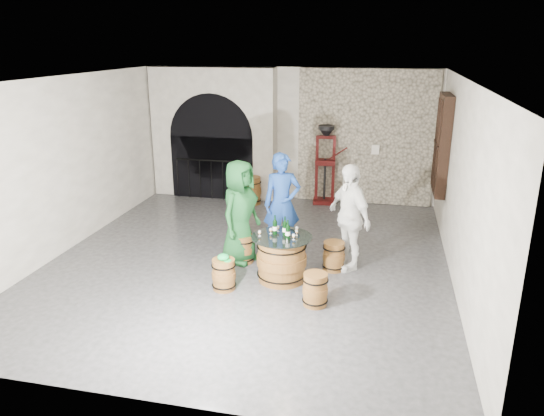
% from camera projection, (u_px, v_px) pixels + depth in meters
% --- Properties ---
extents(ground, '(8.00, 8.00, 0.00)m').
position_uv_depth(ground, '(250.00, 259.00, 9.38)').
color(ground, '#2F2F31').
rests_on(ground, ground).
extents(wall_back, '(8.00, 0.00, 8.00)m').
position_uv_depth(wall_back, '(291.00, 135.00, 12.60)').
color(wall_back, silver).
rests_on(wall_back, ground).
extents(wall_front, '(8.00, 0.00, 8.00)m').
position_uv_depth(wall_front, '(145.00, 270.00, 5.18)').
color(wall_front, silver).
rests_on(wall_front, ground).
extents(wall_left, '(0.00, 8.00, 8.00)m').
position_uv_depth(wall_left, '(68.00, 164.00, 9.61)').
color(wall_left, silver).
rests_on(wall_left, ground).
extents(wall_right, '(0.00, 8.00, 8.00)m').
position_uv_depth(wall_right, '(462.00, 186.00, 8.16)').
color(wall_right, silver).
rests_on(wall_right, ground).
extents(ceiling, '(8.00, 8.00, 0.00)m').
position_uv_depth(ceiling, '(247.00, 79.00, 8.39)').
color(ceiling, beige).
rests_on(ceiling, wall_back).
extents(stone_facing_panel, '(3.20, 0.12, 3.18)m').
position_uv_depth(stone_facing_panel, '(366.00, 138.00, 12.17)').
color(stone_facing_panel, '#B1A58D').
rests_on(stone_facing_panel, ground).
extents(arched_opening, '(3.10, 0.60, 3.19)m').
position_uv_depth(arched_opening, '(214.00, 134.00, 12.75)').
color(arched_opening, silver).
rests_on(arched_opening, ground).
extents(shuttered_window, '(0.23, 1.10, 2.00)m').
position_uv_depth(shuttered_window, '(442.00, 145.00, 10.35)').
color(shuttered_window, black).
rests_on(shuttered_window, wall_right).
extents(barrel_table, '(1.00, 1.00, 0.77)m').
position_uv_depth(barrel_table, '(282.00, 258.00, 8.46)').
color(barrel_table, brown).
rests_on(barrel_table, ground).
extents(barrel_stool_left, '(0.39, 0.39, 0.51)m').
position_uv_depth(barrel_stool_left, '(243.00, 249.00, 9.19)').
color(barrel_stool_left, brown).
rests_on(barrel_stool_left, ground).
extents(barrel_stool_far, '(0.39, 0.39, 0.51)m').
position_uv_depth(barrel_stool_far, '(282.00, 243.00, 9.44)').
color(barrel_stool_far, brown).
rests_on(barrel_stool_far, ground).
extents(barrel_stool_right, '(0.39, 0.39, 0.51)m').
position_uv_depth(barrel_stool_right, '(334.00, 256.00, 8.87)').
color(barrel_stool_right, brown).
rests_on(barrel_stool_right, ground).
extents(barrel_stool_near_right, '(0.39, 0.39, 0.51)m').
position_uv_depth(barrel_stool_near_right, '(315.00, 289.00, 7.69)').
color(barrel_stool_near_right, brown).
rests_on(barrel_stool_near_right, ground).
extents(barrel_stool_near_left, '(0.39, 0.39, 0.51)m').
position_uv_depth(barrel_stool_near_left, '(224.00, 274.00, 8.18)').
color(barrel_stool_near_left, brown).
rests_on(barrel_stool_near_left, ground).
extents(green_cap, '(0.23, 0.19, 0.10)m').
position_uv_depth(green_cap, '(223.00, 257.00, 8.09)').
color(green_cap, '#0D953A').
rests_on(green_cap, barrel_stool_near_left).
extents(person_green, '(0.85, 1.05, 1.86)m').
position_uv_depth(person_green, '(240.00, 212.00, 9.04)').
color(person_green, '#13461E').
rests_on(person_green, ground).
extents(person_blue, '(0.80, 0.66, 1.89)m').
position_uv_depth(person_blue, '(282.00, 204.00, 9.44)').
color(person_blue, navy).
rests_on(person_blue, ground).
extents(person_white, '(1.04, 1.13, 1.86)m').
position_uv_depth(person_white, '(349.00, 217.00, 8.76)').
color(person_white, white).
rests_on(person_white, ground).
extents(wine_bottle_left, '(0.08, 0.08, 0.32)m').
position_uv_depth(wine_bottle_left, '(275.00, 227.00, 8.41)').
color(wine_bottle_left, black).
rests_on(wine_bottle_left, barrel_table).
extents(wine_bottle_center, '(0.08, 0.08, 0.32)m').
position_uv_depth(wine_bottle_center, '(288.00, 231.00, 8.19)').
color(wine_bottle_center, black).
rests_on(wine_bottle_center, barrel_table).
extents(wine_bottle_right, '(0.08, 0.08, 0.32)m').
position_uv_depth(wine_bottle_right, '(285.00, 228.00, 8.34)').
color(wine_bottle_right, black).
rests_on(wine_bottle_right, barrel_table).
extents(tasting_glass_a, '(0.05, 0.05, 0.10)m').
position_uv_depth(tasting_glass_a, '(260.00, 233.00, 8.34)').
color(tasting_glass_a, orange).
rests_on(tasting_glass_a, barrel_table).
extents(tasting_glass_b, '(0.05, 0.05, 0.10)m').
position_uv_depth(tasting_glass_b, '(296.00, 233.00, 8.37)').
color(tasting_glass_b, orange).
rests_on(tasting_glass_b, barrel_table).
extents(tasting_glass_c, '(0.05, 0.05, 0.10)m').
position_uv_depth(tasting_glass_c, '(278.00, 229.00, 8.54)').
color(tasting_glass_c, orange).
rests_on(tasting_glass_c, barrel_table).
extents(tasting_glass_d, '(0.05, 0.05, 0.10)m').
position_uv_depth(tasting_glass_d, '(297.00, 229.00, 8.51)').
color(tasting_glass_d, orange).
rests_on(tasting_glass_d, barrel_table).
extents(tasting_glass_e, '(0.05, 0.05, 0.10)m').
position_uv_depth(tasting_glass_e, '(294.00, 237.00, 8.19)').
color(tasting_glass_e, orange).
rests_on(tasting_glass_e, barrel_table).
extents(tasting_glass_f, '(0.05, 0.05, 0.10)m').
position_uv_depth(tasting_glass_f, '(271.00, 231.00, 8.44)').
color(tasting_glass_f, orange).
rests_on(tasting_glass_f, barrel_table).
extents(side_barrel, '(0.50, 0.50, 0.67)m').
position_uv_depth(side_barrel, '(251.00, 190.00, 12.46)').
color(side_barrel, brown).
rests_on(side_barrel, ground).
extents(corking_press, '(0.80, 0.47, 1.90)m').
position_uv_depth(corking_press, '(325.00, 159.00, 12.28)').
color(corking_press, '#480E0C').
rests_on(corking_press, ground).
extents(control_box, '(0.18, 0.10, 0.22)m').
position_uv_depth(control_box, '(375.00, 149.00, 12.12)').
color(control_box, silver).
rests_on(control_box, wall_back).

